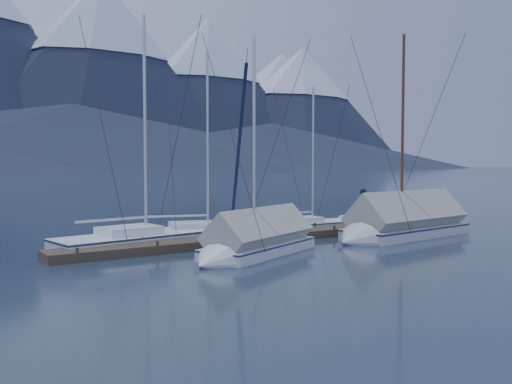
# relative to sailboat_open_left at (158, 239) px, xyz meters

# --- Properties ---
(ground) EXTENTS (1000.00, 1000.00, 0.00)m
(ground) POSITION_rel_sailboat_open_left_xyz_m (3.85, -3.90, -0.19)
(ground) COLOR #162333
(ground) RESTS_ON ground
(dock) EXTENTS (18.00, 1.50, 0.54)m
(dock) POSITION_rel_sailboat_open_left_xyz_m (3.85, -1.90, -0.08)
(dock) COLOR #382D23
(dock) RESTS_ON ground
(mooring_posts) EXTENTS (15.12, 1.52, 0.35)m
(mooring_posts) POSITION_rel_sailboat_open_left_xyz_m (3.35, -1.90, 0.16)
(mooring_posts) COLOR #382D23
(mooring_posts) RESTS_ON ground
(sailboat_open_left) EXTENTS (8.24, 3.64, 10.58)m
(sailboat_open_left) POSITION_rel_sailboat_open_left_xyz_m (0.00, 0.00, 0.00)
(sailboat_open_left) COLOR white
(sailboat_open_left) RESTS_ON ground
(sailboat_open_mid) EXTENTS (7.36, 4.07, 9.37)m
(sailboat_open_mid) POSITION_rel_sailboat_open_left_xyz_m (3.17, 0.24, -0.02)
(sailboat_open_mid) COLOR silver
(sailboat_open_mid) RESTS_ON ground
(sailboat_open_right) EXTENTS (6.31, 2.67, 8.21)m
(sailboat_open_right) POSITION_rel_sailboat_open_left_xyz_m (9.34, 0.20, -0.04)
(sailboat_open_right) COLOR white
(sailboat_open_right) RESTS_ON ground
(sailboat_covered_near) EXTENTS (8.22, 3.49, 10.43)m
(sailboat_covered_near) POSITION_rel_sailboat_open_left_xyz_m (10.09, -4.58, 0.33)
(sailboat_covered_near) COLOR silver
(sailboat_covered_near) RESTS_ON ground
(sailboat_covered_far) EXTENTS (6.63, 4.23, 8.96)m
(sailboat_covered_far) POSITION_rel_sailboat_open_left_xyz_m (1.64, -4.90, 0.25)
(sailboat_covered_far) COLOR silver
(sailboat_covered_far) RESTS_ON ground
(person) EXTENTS (0.65, 0.78, 1.82)m
(person) POSITION_rel_sailboat_open_left_xyz_m (10.68, -1.71, 1.06)
(person) COLOR black
(person) RESTS_ON dock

